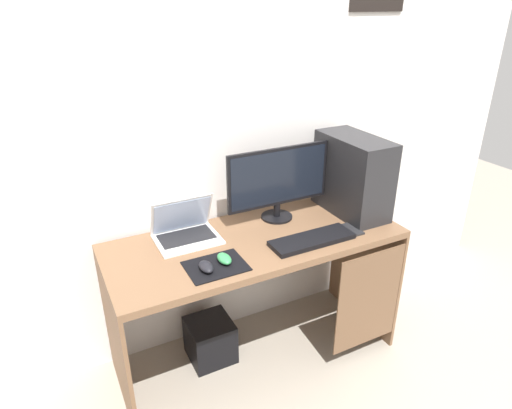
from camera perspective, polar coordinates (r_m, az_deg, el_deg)
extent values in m
plane|color=#9E9384|center=(2.61, 0.00, -18.70)|extent=(8.00, 8.00, 0.00)
cube|color=silver|center=(2.25, -3.99, 12.02)|extent=(4.00, 0.04, 2.60)
cube|color=brown|center=(2.17, 0.00, -4.73)|extent=(1.45, 0.59, 0.03)
cube|color=brown|center=(2.22, -17.49, -17.10)|extent=(0.02, 0.59, 0.71)
cube|color=brown|center=(2.72, 13.69, -7.98)|extent=(0.02, 0.59, 0.71)
cube|color=brown|center=(2.41, 14.33, -11.87)|extent=(0.40, 0.01, 0.57)
cube|color=#232326|center=(2.41, 12.36, 3.70)|extent=(0.22, 0.44, 0.42)
cylinder|color=black|center=(2.36, 2.69, -1.57)|extent=(0.17, 0.17, 0.01)
cylinder|color=black|center=(2.34, 2.71, -0.64)|extent=(0.04, 0.04, 0.07)
cube|color=black|center=(2.26, 2.92, 3.61)|extent=(0.57, 0.02, 0.31)
cube|color=black|center=(2.25, 3.04, 3.53)|extent=(0.54, 0.00, 0.28)
cube|color=white|center=(2.16, -8.80, -4.48)|extent=(0.30, 0.23, 0.01)
cube|color=black|center=(2.18, -8.98, -4.09)|extent=(0.26, 0.15, 0.00)
cube|color=white|center=(2.18, -9.60, -1.25)|extent=(0.30, 0.09, 0.20)
cube|color=#ADC1E5|center=(2.17, -9.54, -1.38)|extent=(0.28, 0.08, 0.18)
cube|color=black|center=(2.14, 7.24, -4.53)|extent=(0.42, 0.14, 0.02)
cube|color=black|center=(1.95, -5.20, -7.92)|extent=(0.26, 0.20, 0.00)
ellipsoid|color=#338C4C|center=(1.96, -4.11, -6.99)|extent=(0.06, 0.10, 0.03)
ellipsoid|color=black|center=(1.92, -6.45, -8.00)|extent=(0.06, 0.10, 0.03)
cube|color=#232326|center=(2.28, 12.17, -3.18)|extent=(0.07, 0.13, 0.01)
cube|color=black|center=(2.53, -5.93, -16.95)|extent=(0.23, 0.23, 0.23)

